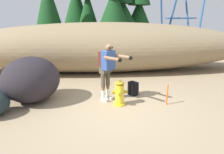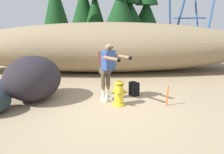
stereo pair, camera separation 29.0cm
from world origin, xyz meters
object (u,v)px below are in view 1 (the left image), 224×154
object	(u,v)px
fire_hydrant	(120,93)
spare_backpack	(133,89)
boulder_small	(11,86)
boulder_large	(31,80)
survey_stake	(167,95)
utility_worker	(108,66)

from	to	relation	value
fire_hydrant	spare_backpack	bearing A→B (deg)	54.54
boulder_small	spare_backpack	bearing A→B (deg)	-3.86
fire_hydrant	boulder_large	size ratio (longest dim) A/B	0.45
survey_stake	fire_hydrant	bearing A→B (deg)	175.79
utility_worker	boulder_small	xyz separation A→B (m)	(-3.05, 0.67, -0.76)
utility_worker	boulder_large	size ratio (longest dim) A/B	1.03
utility_worker	spare_backpack	distance (m)	1.28
fire_hydrant	survey_stake	xyz separation A→B (m)	(1.36, -0.10, -0.04)
spare_backpack	utility_worker	bearing A→B (deg)	168.82
fire_hydrant	spare_backpack	xyz separation A→B (m)	(0.54, 0.76, -0.13)
boulder_small	survey_stake	world-z (taller)	boulder_small
fire_hydrant	spare_backpack	size ratio (longest dim) A/B	1.60
boulder_small	fire_hydrant	bearing A→B (deg)	-16.98
fire_hydrant	utility_worker	world-z (taller)	utility_worker
fire_hydrant	spare_backpack	world-z (taller)	fire_hydrant
utility_worker	boulder_small	size ratio (longest dim) A/B	1.56
fire_hydrant	boulder_small	xyz separation A→B (m)	(-3.36, 1.02, -0.02)
spare_backpack	survey_stake	bearing A→B (deg)	-83.19
fire_hydrant	utility_worker	distance (m)	0.88
utility_worker	survey_stake	bearing A→B (deg)	33.48
utility_worker	survey_stake	size ratio (longest dim) A/B	2.84
spare_backpack	boulder_small	xyz separation A→B (m)	(-3.90, 0.26, 0.11)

